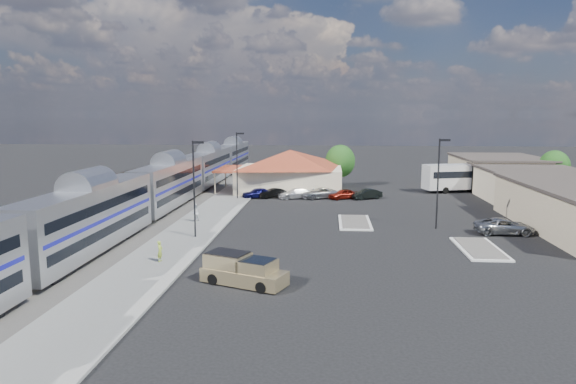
# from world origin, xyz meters

# --- Properties ---
(ground) EXTENTS (280.00, 280.00, 0.00)m
(ground) POSITION_xyz_m (0.00, 0.00, 0.00)
(ground) COLOR black
(ground) RESTS_ON ground
(railbed) EXTENTS (16.00, 100.00, 0.12)m
(railbed) POSITION_xyz_m (-21.00, 8.00, 0.06)
(railbed) COLOR #4C4944
(railbed) RESTS_ON ground
(platform) EXTENTS (5.50, 92.00, 0.18)m
(platform) POSITION_xyz_m (-12.00, 6.00, 0.09)
(platform) COLOR gray
(platform) RESTS_ON ground
(passenger_train) EXTENTS (3.00, 104.00, 5.55)m
(passenger_train) POSITION_xyz_m (-18.00, 8.92, 2.87)
(passenger_train) COLOR silver
(passenger_train) RESTS_ON ground
(freight_cars) EXTENTS (2.80, 46.00, 4.00)m
(freight_cars) POSITION_xyz_m (-24.00, 10.13, 1.93)
(freight_cars) COLOR black
(freight_cars) RESTS_ON ground
(station_depot) EXTENTS (18.35, 12.24, 6.20)m
(station_depot) POSITION_xyz_m (-4.56, 24.00, 3.13)
(station_depot) COLOR beige
(station_depot) RESTS_ON ground
(buildings_east) EXTENTS (14.40, 51.40, 4.80)m
(buildings_east) POSITION_xyz_m (28.00, 14.28, 2.27)
(buildings_east) COLOR #C6B28C
(buildings_east) RESTS_ON ground
(traffic_island_south) EXTENTS (3.30, 7.50, 0.21)m
(traffic_island_south) POSITION_xyz_m (4.00, 2.00, 0.10)
(traffic_island_south) COLOR silver
(traffic_island_south) RESTS_ON ground
(traffic_island_north) EXTENTS (3.30, 7.50, 0.21)m
(traffic_island_north) POSITION_xyz_m (14.00, -8.00, 0.10)
(traffic_island_north) COLOR silver
(traffic_island_north) RESTS_ON ground
(lamp_plat_s) EXTENTS (1.08, 0.25, 9.00)m
(lamp_plat_s) POSITION_xyz_m (-10.90, -6.00, 5.34)
(lamp_plat_s) COLOR black
(lamp_plat_s) RESTS_ON ground
(lamp_plat_n) EXTENTS (1.08, 0.25, 9.00)m
(lamp_plat_n) POSITION_xyz_m (-10.90, 16.00, 5.34)
(lamp_plat_n) COLOR black
(lamp_plat_n) RESTS_ON ground
(lamp_lot) EXTENTS (1.08, 0.25, 9.00)m
(lamp_lot) POSITION_xyz_m (12.10, 0.00, 5.34)
(lamp_lot) COLOR black
(lamp_lot) RESTS_ON ground
(tree_east_c) EXTENTS (4.41, 4.41, 6.21)m
(tree_east_c) POSITION_xyz_m (34.00, 26.00, 3.76)
(tree_east_c) COLOR #382314
(tree_east_c) RESTS_ON ground
(tree_depot) EXTENTS (4.71, 4.71, 6.63)m
(tree_depot) POSITION_xyz_m (3.00, 30.00, 4.02)
(tree_depot) COLOR #382314
(tree_depot) RESTS_ON ground
(pickup_truck) EXTENTS (6.16, 4.12, 2.00)m
(pickup_truck) POSITION_xyz_m (-4.37, -18.49, 0.95)
(pickup_truck) COLOR tan
(pickup_truck) RESTS_ON ground
(suv) EXTENTS (5.52, 2.57, 1.53)m
(suv) POSITION_xyz_m (18.01, -1.94, 0.76)
(suv) COLOR #94989C
(suv) RESTS_ON ground
(coach_bus) EXTENTS (12.98, 6.21, 4.08)m
(coach_bus) POSITION_xyz_m (21.40, 25.91, 2.35)
(coach_bus) COLOR white
(coach_bus) RESTS_ON ground
(person_a) EXTENTS (0.46, 0.63, 1.61)m
(person_a) POSITION_xyz_m (-11.59, -14.15, 0.98)
(person_a) COLOR #ABC73E
(person_a) RESTS_ON platform
(person_b) EXTENTS (0.99, 1.11, 1.90)m
(person_b) POSITION_xyz_m (-12.74, 0.62, 1.13)
(person_b) COLOR white
(person_b) RESTS_ON platform
(parked_car_a) EXTENTS (4.52, 3.23, 1.43)m
(parked_car_a) POSITION_xyz_m (-8.50, 17.49, 0.71)
(parked_car_a) COLOR #0D0E45
(parked_car_a) RESTS_ON ground
(parked_car_b) EXTENTS (4.28, 3.16, 1.35)m
(parked_car_b) POSITION_xyz_m (-6.43, 17.79, 0.67)
(parked_car_b) COLOR black
(parked_car_b) RESTS_ON ground
(parked_car_c) EXTENTS (5.25, 3.69, 1.41)m
(parked_car_c) POSITION_xyz_m (-3.23, 17.49, 0.71)
(parked_car_c) COLOR silver
(parked_car_c) RESTS_ON ground
(parked_car_d) EXTENTS (5.83, 4.25, 1.47)m
(parked_car_d) POSITION_xyz_m (-0.03, 17.79, 0.74)
(parked_car_d) COLOR gray
(parked_car_d) RESTS_ON ground
(parked_car_e) EXTENTS (4.35, 3.29, 1.38)m
(parked_car_e) POSITION_xyz_m (3.17, 17.49, 0.69)
(parked_car_e) COLOR maroon
(parked_car_e) RESTS_ON ground
(parked_car_f) EXTENTS (4.36, 3.19, 1.37)m
(parked_car_f) POSITION_xyz_m (6.37, 17.79, 0.69)
(parked_car_f) COLOR black
(parked_car_f) RESTS_ON ground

